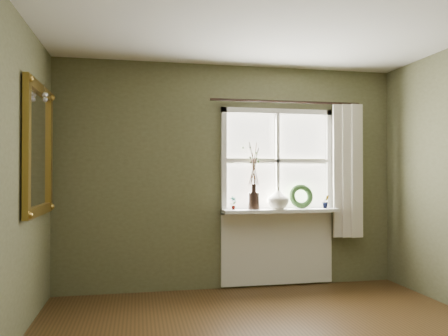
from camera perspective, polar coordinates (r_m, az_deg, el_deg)
name	(u,v)px	position (r m, az deg, el deg)	size (l,w,h in m)	color
wall_back	(231,176)	(5.14, 0.90, -1.08)	(4.00, 0.10, 2.60)	brown
window_frame	(277,161)	(5.22, 6.97, 0.91)	(1.36, 0.06, 1.24)	white
window_sill	(280,211)	(5.13, 7.36, -5.54)	(1.36, 0.26, 0.04)	white
window_apron	(277,247)	(5.29, 6.99, -10.20)	(1.36, 0.04, 0.88)	white
dark_jug	(254,201)	(5.03, 3.92, -4.31)	(0.13, 0.13, 0.19)	black
cream_vase	(278,198)	(5.12, 7.09, -3.90)	(0.24, 0.24, 0.26)	beige
wreath	(301,199)	(5.25, 10.03, -4.00)	(0.29, 0.29, 0.07)	#294820
potted_plant_left	(233,203)	(4.98, 1.22, -4.59)	(0.08, 0.05, 0.15)	#294820
potted_plant_right	(326,202)	(5.33, 13.15, -4.29)	(0.09, 0.07, 0.16)	#294820
curtain	(347,171)	(5.45, 15.73, -0.35)	(0.36, 0.12, 1.59)	beige
curtain_rod	(287,102)	(5.26, 8.21, 8.56)	(0.03, 0.03, 1.84)	black
gilt_mirror	(39,149)	(4.32, -23.04, 2.28)	(0.10, 1.00, 1.19)	white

